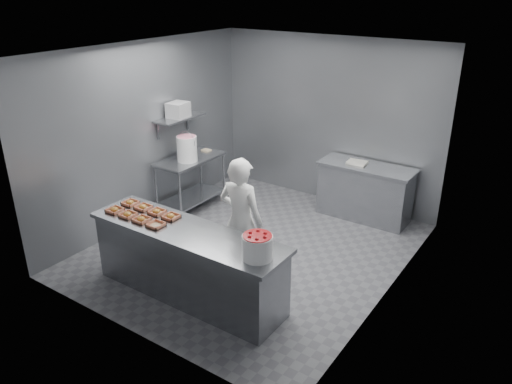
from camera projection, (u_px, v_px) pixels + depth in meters
floor at (252, 249)px, 7.23m from camera, size 4.50×4.50×0.00m
ceiling at (251, 50)px, 6.12m from camera, size 4.50×4.50×0.00m
wall_back at (328, 121)px, 8.38m from camera, size 4.00×0.04×2.80m
wall_left at (145, 134)px, 7.71m from camera, size 0.04×4.50×2.80m
wall_right at (397, 191)px, 5.64m from camera, size 0.04×4.50×2.80m
service_counter at (188, 263)px, 6.03m from camera, size 2.60×0.70×0.90m
prep_table at (191, 175)px, 8.30m from camera, size 0.60×1.20×0.90m
back_counter at (365, 192)px, 8.03m from camera, size 1.50×0.60×0.90m
wall_shelf at (180, 118)px, 8.01m from camera, size 0.35×0.90×0.03m
tray_0 at (115, 210)px, 6.30m from camera, size 0.19×0.18×0.06m
tray_1 at (128, 215)px, 6.18m from camera, size 0.19×0.18×0.06m
tray_2 at (141, 219)px, 6.05m from camera, size 0.19×0.18×0.06m
tray_3 at (156, 225)px, 5.93m from camera, size 0.19×0.18×0.04m
tray_4 at (130, 203)px, 6.50m from camera, size 0.19×0.18×0.06m
tray_5 at (143, 207)px, 6.37m from camera, size 0.19×0.18×0.06m
tray_6 at (157, 212)px, 6.25m from camera, size 0.19×0.18×0.06m
tray_7 at (171, 216)px, 6.13m from camera, size 0.19×0.18×0.06m
worker at (241, 221)px, 6.22m from camera, size 0.63×0.43×1.66m
strawberry_tub at (257, 246)px, 5.21m from camera, size 0.33×0.33×0.27m
glaze_bucket at (187, 148)px, 7.97m from camera, size 0.34×0.32×0.50m
bucket_lid at (187, 157)px, 8.17m from camera, size 0.39×0.39×0.02m
rag at (206, 150)px, 8.52m from camera, size 0.15×0.13×0.02m
appliance at (178, 110)px, 7.94m from camera, size 0.31×0.34×0.24m
paper_stack at (357, 162)px, 7.93m from camera, size 0.31×0.23×0.04m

